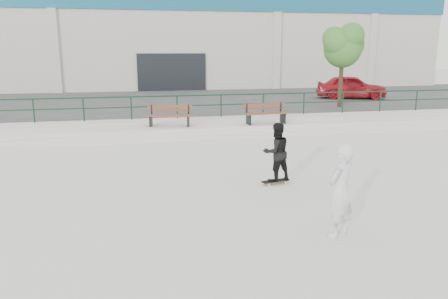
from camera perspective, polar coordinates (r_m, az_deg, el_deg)
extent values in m
plane|color=beige|center=(9.73, 6.67, -8.41)|extent=(120.00, 120.00, 0.00)
cube|color=#AFA89F|center=(18.60, -2.60, 2.85)|extent=(30.00, 3.00, 0.50)
cube|color=#303030|center=(26.93, -5.57, 5.98)|extent=(60.00, 14.00, 0.50)
cylinder|color=#13361F|center=(19.70, -3.26, 7.08)|extent=(28.00, 0.06, 0.06)
cylinder|color=#13361F|center=(19.75, -3.25, 5.79)|extent=(28.00, 0.05, 0.05)
cylinder|color=#13361F|center=(19.95, -23.60, 4.64)|extent=(0.06, 0.06, 1.00)
cylinder|color=#13361F|center=(19.64, -17.87, 4.99)|extent=(0.06, 0.06, 1.00)
cylinder|color=#13361F|center=(19.53, -12.01, 5.29)|extent=(0.06, 0.06, 1.00)
cylinder|color=#13361F|center=(19.63, -6.14, 5.54)|extent=(0.06, 0.06, 1.00)
cylinder|color=#13361F|center=(19.93, -0.39, 5.73)|extent=(0.06, 0.06, 1.00)
cylinder|color=#13361F|center=(20.42, 5.15, 5.85)|extent=(0.06, 0.06, 1.00)
cylinder|color=#13361F|center=(21.09, 10.38, 5.92)|extent=(0.06, 0.06, 1.00)
cylinder|color=#13361F|center=(21.92, 15.25, 5.94)|extent=(0.06, 0.06, 1.00)
cylinder|color=#13361F|center=(22.90, 19.74, 5.92)|extent=(0.06, 0.06, 1.00)
cylinder|color=#13361F|center=(24.00, 23.84, 5.87)|extent=(0.06, 0.06, 1.00)
cube|color=#B6B3A3|center=(40.68, -7.98, 13.59)|extent=(44.00, 16.00, 8.00)
cube|color=#185C79|center=(40.83, -8.13, 17.94)|extent=(44.20, 16.20, 1.80)
cube|color=black|center=(32.71, -6.82, 9.57)|extent=(5.00, 0.15, 3.20)
cube|color=#B6B3A3|center=(32.86, -21.20, 11.44)|extent=(0.60, 0.25, 6.20)
cube|color=#B6B3A3|center=(34.27, 6.88, 12.24)|extent=(0.60, 0.25, 6.20)
cube|color=#B6B3A3|center=(37.60, 18.76, 11.72)|extent=(0.60, 0.25, 6.20)
cube|color=brown|center=(17.46, -7.21, 4.34)|extent=(1.79, 0.49, 0.04)
cube|color=brown|center=(17.64, -7.14, 4.43)|extent=(1.79, 0.49, 0.04)
cube|color=brown|center=(17.81, -7.07, 4.52)|extent=(1.79, 0.49, 0.04)
cube|color=brown|center=(17.86, -7.05, 5.16)|extent=(1.77, 0.41, 0.10)
cube|color=brown|center=(17.84, -7.07, 5.61)|extent=(1.77, 0.41, 0.10)
cube|color=black|center=(17.78, -9.52, 3.71)|extent=(0.16, 0.50, 0.42)
cube|color=black|center=(17.97, -9.44, 5.13)|extent=(0.07, 0.06, 0.42)
cube|color=black|center=(17.59, -4.69, 3.74)|extent=(0.16, 0.50, 0.42)
cube|color=black|center=(17.79, -4.64, 5.18)|extent=(0.07, 0.06, 0.42)
cube|color=brown|center=(17.97, 5.71, 4.64)|extent=(1.82, 0.23, 0.04)
cube|color=brown|center=(18.14, 5.50, 4.72)|extent=(1.82, 0.23, 0.04)
cube|color=brown|center=(18.30, 5.30, 4.80)|extent=(1.82, 0.23, 0.04)
cube|color=brown|center=(18.35, 5.22, 5.43)|extent=(1.81, 0.15, 0.10)
cube|color=brown|center=(18.33, 5.23, 5.87)|extent=(1.81, 0.15, 0.10)
cube|color=black|center=(17.91, 3.22, 3.94)|extent=(0.09, 0.51, 0.42)
cube|color=black|center=(18.10, 2.98, 5.36)|extent=(0.06, 0.05, 0.42)
cube|color=black|center=(18.45, 7.69, 4.11)|extent=(0.09, 0.51, 0.42)
cube|color=black|center=(18.63, 7.41, 5.49)|extent=(0.06, 0.05, 0.42)
cylinder|color=#3F301F|center=(24.01, 14.99, 8.46)|extent=(0.22, 0.22, 2.59)
sphere|color=#255E22|center=(23.95, 15.24, 12.58)|extent=(1.95, 1.95, 1.95)
sphere|color=#255E22|center=(24.48, 16.07, 13.04)|extent=(1.51, 1.51, 1.51)
sphere|color=#255E22|center=(23.56, 14.56, 13.41)|extent=(1.41, 1.41, 1.41)
sphere|color=#255E22|center=(23.67, 16.30, 14.09)|extent=(1.30, 1.30, 1.30)
sphere|color=#255E22|center=(24.20, 14.13, 13.92)|extent=(1.19, 1.19, 1.19)
imported|color=maroon|center=(28.47, 16.28, 7.87)|extent=(4.55, 3.06, 1.44)
cube|color=black|center=(11.82, 6.74, -4.06)|extent=(0.81, 0.37, 0.02)
cube|color=brown|center=(11.82, 6.74, -4.14)|extent=(0.81, 0.37, 0.01)
cube|color=gray|center=(11.70, 5.65, -4.42)|extent=(0.09, 0.17, 0.03)
cube|color=gray|center=(11.97, 7.80, -4.09)|extent=(0.09, 0.17, 0.03)
cylinder|color=beige|center=(11.63, 5.89, -4.63)|extent=(0.06, 0.04, 0.06)
cylinder|color=beige|center=(11.78, 5.41, -4.38)|extent=(0.06, 0.04, 0.06)
cylinder|color=beige|center=(11.89, 8.04, -4.28)|extent=(0.06, 0.04, 0.06)
cylinder|color=beige|center=(12.05, 7.55, -4.04)|extent=(0.06, 0.04, 0.06)
imported|color=black|center=(11.61, 6.85, -0.32)|extent=(0.86, 0.73, 1.57)
imported|color=silver|center=(8.61, 14.97, -5.25)|extent=(0.79, 0.73, 1.82)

